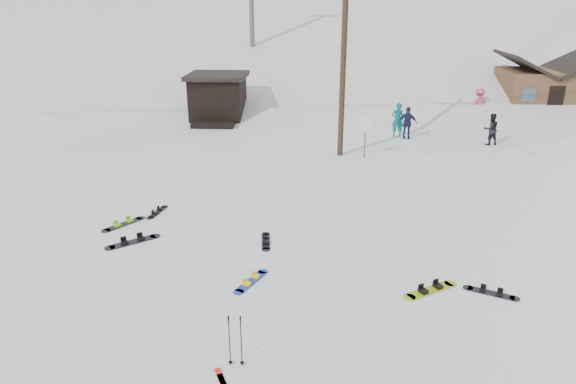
{
  "coord_description": "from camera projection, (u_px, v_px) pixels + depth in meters",
  "views": [
    {
      "loc": [
        0.9,
        -9.19,
        6.89
      ],
      "look_at": [
        0.07,
        5.25,
        1.4
      ],
      "focal_mm": 32.0,
      "sensor_mm": 36.0,
      "label": 1
    }
  ],
  "objects": [
    {
      "name": "lift_hut",
      "position": [
        218.0,
        97.0,
        30.41
      ],
      "size": [
        3.4,
        4.1,
        2.75
      ],
      "color": "black",
      "rests_on": "ground"
    },
    {
      "name": "board_scatter_a",
      "position": [
        133.0,
        241.0,
        15.41
      ],
      "size": [
        1.41,
        1.17,
        0.12
      ],
      "rotation": [
        0.0,
        0.0,
        0.66
      ],
      "color": "black",
      "rests_on": "ground"
    },
    {
      "name": "utility_pole",
      "position": [
        344.0,
        52.0,
        22.37
      ],
      "size": [
        2.0,
        0.26,
        9.0
      ],
      "color": "#3A2819",
      "rests_on": "ground"
    },
    {
      "name": "board_scatter_d",
      "position": [
        491.0,
        293.0,
        12.75
      ],
      "size": [
        1.26,
        0.7,
        0.09
      ],
      "rotation": [
        0.0,
        0.0,
        -0.42
      ],
      "color": "black",
      "rests_on": "ground"
    },
    {
      "name": "ground",
      "position": [
        271.0,
        338.0,
        11.07
      ],
      "size": [
        200.0,
        200.0,
        0.0
      ],
      "primitive_type": "plane",
      "color": "white",
      "rests_on": "ground"
    },
    {
      "name": "trail_sign",
      "position": [
        366.0,
        131.0,
        23.13
      ],
      "size": [
        0.5,
        0.09,
        1.85
      ],
      "color": "#595B60",
      "rests_on": "ground"
    },
    {
      "name": "hero_snowboard",
      "position": [
        251.0,
        281.0,
        13.27
      ],
      "size": [
        0.77,
        1.32,
        0.1
      ],
      "rotation": [
        0.0,
        0.0,
        1.12
      ],
      "color": "#1B3DB2",
      "rests_on": "ground"
    },
    {
      "name": "board_scatter_f",
      "position": [
        266.0,
        241.0,
        15.45
      ],
      "size": [
        0.36,
        1.31,
        0.09
      ],
      "rotation": [
        0.0,
        0.0,
        1.68
      ],
      "color": "black",
      "rests_on": "ground"
    },
    {
      "name": "cabin",
      "position": [
        543.0,
        90.0,
        32.14
      ],
      "size": [
        5.39,
        4.4,
        3.77
      ],
      "color": "brown",
      "rests_on": "ground"
    },
    {
      "name": "skier_navy",
      "position": [
        408.0,
        123.0,
        26.46
      ],
      "size": [
        1.06,
        0.7,
        1.67
      ],
      "primitive_type": "imported",
      "rotation": [
        0.0,
        0.0,
        2.82
      ],
      "color": "#181D3E",
      "rests_on": "ground"
    },
    {
      "name": "ridge_left",
      "position": [
        10.0,
        157.0,
        61.71
      ],
      "size": [
        47.54,
        95.03,
        58.38
      ],
      "primitive_type": "cube",
      "rotation": [
        0.23,
        0.07,
        0.14
      ],
      "color": "white",
      "rests_on": "ground"
    },
    {
      "name": "treeline_crest",
      "position": [
        314.0,
        39.0,
        91.35
      ],
      "size": [
        50.0,
        6.0,
        10.0
      ],
      "primitive_type": null,
      "color": "black",
      "rests_on": "ski_slope"
    },
    {
      "name": "board_scatter_c",
      "position": [
        124.0,
        224.0,
        16.62
      ],
      "size": [
        1.07,
        1.34,
        0.11
      ],
      "rotation": [
        0.0,
        0.0,
        0.93
      ],
      "color": "black",
      "rests_on": "ground"
    },
    {
      "name": "ski_slope",
      "position": [
        309.0,
        153.0,
        66.67
      ],
      "size": [
        60.0,
        85.24,
        65.97
      ],
      "primitive_type": "cube",
      "rotation": [
        0.31,
        0.0,
        0.0
      ],
      "color": "silver",
      "rests_on": "ground"
    },
    {
      "name": "ski_poles",
      "position": [
        235.0,
        340.0,
        10.07
      ],
      "size": [
        0.32,
        0.08,
        1.15
      ],
      "color": "black",
      "rests_on": "ground"
    },
    {
      "name": "board_scatter_e",
      "position": [
        430.0,
        290.0,
        12.86
      ],
      "size": [
        1.47,
        1.03,
        0.12
      ],
      "rotation": [
        0.0,
        0.0,
        0.56
      ],
      "color": "#B4C515",
      "rests_on": "ground"
    },
    {
      "name": "skier_pink",
      "position": [
        479.0,
        104.0,
        30.81
      ],
      "size": [
        1.37,
        1.06,
        1.86
      ],
      "primitive_type": "imported",
      "rotation": [
        0.0,
        0.0,
        3.49
      ],
      "color": "#C1447B",
      "rests_on": "ground"
    },
    {
      "name": "skier_teal",
      "position": [
        397.0,
        120.0,
        26.87
      ],
      "size": [
        0.67,
        0.45,
        1.8
      ],
      "primitive_type": "imported",
      "rotation": [
        0.0,
        0.0,
        3.18
      ],
      "color": "#0D8489",
      "rests_on": "ground"
    },
    {
      "name": "skier_dark",
      "position": [
        491.0,
        129.0,
        25.41
      ],
      "size": [
        0.89,
        0.76,
        1.58
      ],
      "primitive_type": "imported",
      "rotation": [
        0.0,
        0.0,
        3.38
      ],
      "color": "black",
      "rests_on": "ground"
    },
    {
      "name": "board_scatter_b",
      "position": [
        157.0,
        212.0,
        17.56
      ],
      "size": [
        0.46,
        1.25,
        0.09
      ],
      "rotation": [
        0.0,
        0.0,
        1.36
      ],
      "color": "black",
      "rests_on": "ground"
    }
  ]
}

